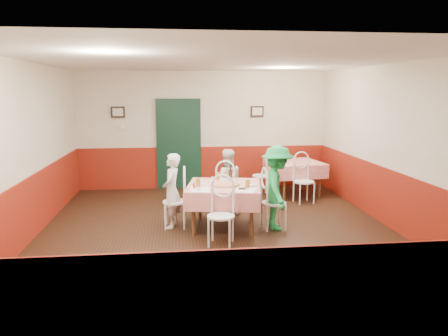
{
  "coord_description": "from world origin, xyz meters",
  "views": [
    {
      "loc": [
        -0.69,
        -7.01,
        2.33
      ],
      "look_at": [
        0.12,
        0.21,
        1.05
      ],
      "focal_mm": 35.0,
      "sensor_mm": 36.0,
      "label": 1
    }
  ],
  "objects": [
    {
      "name": "floor",
      "position": [
        0.0,
        0.0,
        0.0
      ],
      "size": [
        7.0,
        7.0,
        0.0
      ],
      "primitive_type": "plane",
      "color": "black",
      "rests_on": "ground"
    },
    {
      "name": "ceiling",
      "position": [
        0.0,
        0.0,
        2.8
      ],
      "size": [
        7.0,
        7.0,
        0.0
      ],
      "primitive_type": "plane",
      "color": "white",
      "rests_on": "back_wall"
    },
    {
      "name": "back_wall",
      "position": [
        0.0,
        3.5,
        1.4
      ],
      "size": [
        6.0,
        0.1,
        2.8
      ],
      "primitive_type": "cube",
      "color": "beige",
      "rests_on": "ground"
    },
    {
      "name": "front_wall",
      "position": [
        0.0,
        -3.5,
        1.4
      ],
      "size": [
        6.0,
        0.1,
        2.8
      ],
      "primitive_type": "cube",
      "color": "beige",
      "rests_on": "ground"
    },
    {
      "name": "left_wall",
      "position": [
        -3.0,
        0.0,
        1.4
      ],
      "size": [
        0.1,
        7.0,
        2.8
      ],
      "primitive_type": "cube",
      "color": "beige",
      "rests_on": "ground"
    },
    {
      "name": "right_wall",
      "position": [
        3.0,
        0.0,
        1.4
      ],
      "size": [
        0.1,
        7.0,
        2.8
      ],
      "primitive_type": "cube",
      "color": "beige",
      "rests_on": "ground"
    },
    {
      "name": "wainscot_back",
      "position": [
        0.0,
        3.48,
        0.5
      ],
      "size": [
        6.0,
        0.03,
        1.0
      ],
      "primitive_type": "cube",
      "color": "maroon",
      "rests_on": "ground"
    },
    {
      "name": "wainscot_front",
      "position": [
        0.0,
        -3.48,
        0.5
      ],
      "size": [
        6.0,
        0.03,
        1.0
      ],
      "primitive_type": "cube",
      "color": "maroon",
      "rests_on": "ground"
    },
    {
      "name": "wainscot_left",
      "position": [
        -2.98,
        0.0,
        0.5
      ],
      "size": [
        0.03,
        7.0,
        1.0
      ],
      "primitive_type": "cube",
      "color": "maroon",
      "rests_on": "ground"
    },
    {
      "name": "wainscot_right",
      "position": [
        2.98,
        0.0,
        0.5
      ],
      "size": [
        0.03,
        7.0,
        1.0
      ],
      "primitive_type": "cube",
      "color": "maroon",
      "rests_on": "ground"
    },
    {
      "name": "door",
      "position": [
        -0.6,
        3.45,
        1.05
      ],
      "size": [
        0.96,
        0.06,
        2.1
      ],
      "primitive_type": "cube",
      "color": "black",
      "rests_on": "ground"
    },
    {
      "name": "picture_left",
      "position": [
        -2.0,
        3.45,
        1.85
      ],
      "size": [
        0.32,
        0.03,
        0.26
      ],
      "primitive_type": "cube",
      "color": "black",
      "rests_on": "back_wall"
    },
    {
      "name": "picture_right",
      "position": [
        1.3,
        3.45,
        1.85
      ],
      "size": [
        0.32,
        0.03,
        0.26
      ],
      "primitive_type": "cube",
      "color": "black",
      "rests_on": "back_wall"
    },
    {
      "name": "thermostat",
      "position": [
        -1.9,
        3.45,
        1.5
      ],
      "size": [
        0.1,
        0.03,
        0.1
      ],
      "primitive_type": "cube",
      "color": "white",
      "rests_on": "back_wall"
    },
    {
      "name": "main_table",
      "position": [
        0.12,
        0.21,
        0.38
      ],
      "size": [
        1.41,
        1.41,
        0.77
      ],
      "primitive_type": "cube",
      "rotation": [
        0.0,
        0.0,
        -0.17
      ],
      "color": "red",
      "rests_on": "ground"
    },
    {
      "name": "second_table",
      "position": [
        1.99,
        2.48,
        0.38
      ],
      "size": [
        1.28,
        1.28,
        0.77
      ],
      "primitive_type": "cube",
      "rotation": [
        0.0,
        0.0,
        0.15
      ],
      "color": "red",
      "rests_on": "ground"
    },
    {
      "name": "chair_left",
      "position": [
        -0.71,
        0.35,
        0.45
      ],
      "size": [
        0.44,
        0.44,
        0.9
      ],
      "primitive_type": null,
      "rotation": [
        0.0,
        0.0,
        -1.62
      ],
      "color": "white",
      "rests_on": "ground"
    },
    {
      "name": "chair_right",
      "position": [
        0.96,
        0.06,
        0.45
      ],
      "size": [
        0.45,
        0.45,
        0.9
      ],
      "primitive_type": null,
      "rotation": [
        0.0,
        0.0,
        1.66
      ],
      "color": "white",
      "rests_on": "ground"
    },
    {
      "name": "chair_far",
      "position": [
        0.27,
        1.04,
        0.45
      ],
      "size": [
        0.51,
        0.51,
        0.9
      ],
      "primitive_type": null,
      "rotation": [
        0.0,
        0.0,
        2.88
      ],
      "color": "white",
      "rests_on": "ground"
    },
    {
      "name": "chair_near",
      "position": [
        -0.02,
        -0.63,
        0.45
      ],
      "size": [
        0.52,
        0.52,
        0.9
      ],
      "primitive_type": null,
      "rotation": [
        0.0,
        0.0,
        -0.27
      ],
      "color": "white",
      "rests_on": "ground"
    },
    {
      "name": "chair_second_a",
      "position": [
        1.24,
        2.48,
        0.45
      ],
      "size": [
        0.48,
        0.48,
        0.9
      ],
      "primitive_type": null,
      "rotation": [
        0.0,
        0.0,
        -1.42
      ],
      "color": "white",
      "rests_on": "ground"
    },
    {
      "name": "chair_second_b",
      "position": [
        1.99,
        1.73,
        0.45
      ],
      "size": [
        0.48,
        0.48,
        0.9
      ],
      "primitive_type": null,
      "rotation": [
        0.0,
        0.0,
        0.15
      ],
      "color": "white",
      "rests_on": "ground"
    },
    {
      "name": "pizza",
      "position": [
        0.14,
        0.16,
        0.78
      ],
      "size": [
        0.54,
        0.54,
        0.03
      ],
      "primitive_type": "cylinder",
      "rotation": [
        0.0,
        0.0,
        -0.17
      ],
      "color": "#B74723",
      "rests_on": "main_table"
    },
    {
      "name": "plate_left",
      "position": [
        -0.3,
        0.3,
        0.77
      ],
      "size": [
        0.29,
        0.29,
        0.01
      ],
      "primitive_type": "cylinder",
      "rotation": [
        0.0,
        0.0,
        -0.17
      ],
      "color": "white",
      "rests_on": "main_table"
    },
    {
      "name": "plate_right",
      "position": [
        0.56,
        0.12,
        0.77
      ],
      "size": [
        0.29,
        0.29,
        0.01
      ],
      "primitive_type": "cylinder",
      "rotation": [
        0.0,
        0.0,
        -0.17
      ],
      "color": "white",
      "rests_on": "main_table"
    },
    {
      "name": "plate_far",
      "position": [
        0.2,
        0.62,
        0.77
      ],
      "size": [
        0.29,
        0.29,
        0.01
      ],
      "primitive_type": "cylinder",
      "rotation": [
        0.0,
        0.0,
        -0.17
      ],
      "color": "white",
      "rests_on": "main_table"
    },
    {
      "name": "glass_a",
      "position": [
        -0.33,
        0.04,
        0.84
      ],
      "size": [
        0.09,
        0.09,
        0.15
      ],
      "primitive_type": "cylinder",
      "rotation": [
        0.0,
        0.0,
        -0.17
      ],
      "color": "#BF7219",
      "rests_on": "main_table"
    },
    {
      "name": "glass_b",
      "position": [
        0.48,
        -0.09,
        0.83
      ],
      "size": [
        0.09,
        0.09,
        0.14
      ],
      "primitive_type": "cylinder",
      "rotation": [
        0.0,
        0.0,
        -0.17
      ],
      "color": "#BF7219",
      "rests_on": "main_table"
    },
    {
      "name": "glass_c",
      "position": [
        0.07,
        0.64,
        0.83
      ],
      "size": [
        0.08,
        0.08,
        0.13
      ],
      "primitive_type": "cylinder",
      "rotation": [
        0.0,
        0.0,
        -0.17
      ],
      "color": "#BF7219",
      "rests_on": "main_table"
    },
    {
      "name": "beer_bottle",
      "position": [
        0.28,
        0.58,
        0.88
      ],
      "size": [
        0.07,
        0.07,
        0.23
      ],
      "primitive_type": "cylinder",
      "rotation": [
        0.0,
        0.0,
        -0.17
      ],
      "color": "#381C0A",
      "rests_on": "main_table"
    },
    {
      "name": "shaker_a",
      "position": [
        -0.34,
        -0.14,
        0.81
      ],
      "size": [
        0.04,
        0.04,
        0.09
      ],
      "primitive_type": "cylinder",
      "rotation": [
        0.0,
        0.0,
        -0.17
      ],
      "color": "silver",
      "rests_on": "main_table"
    },
    {
      "name": "shaker_b",
      "position": [
        -0.33,
        -0.2,
        0.81
      ],
      "size": [
        0.04,
        0.04,
        0.09
      ],
      "primitive_type": "cylinder",
      "rotation": [
        0.0,
        0.0,
        -0.17
      ],
      "color": "silver",
      "rests_on": "main_table"
    },
    {
      "name": "shaker_c",
      "position": [
        -0.4,
        -0.05,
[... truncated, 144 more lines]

